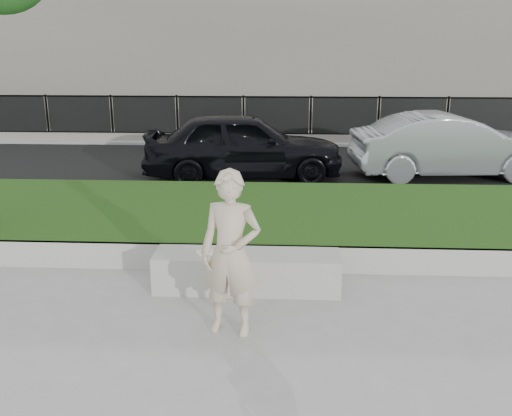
# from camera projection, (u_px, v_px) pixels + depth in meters

# --- Properties ---
(ground) EXTENTS (90.00, 90.00, 0.00)m
(ground) POSITION_uv_depth(u_px,v_px,m) (222.00, 301.00, 7.45)
(ground) COLOR gray
(ground) RESTS_ON ground
(grass_bank) EXTENTS (34.00, 4.00, 0.40)m
(grass_bank) POSITION_uv_depth(u_px,v_px,m) (240.00, 219.00, 10.27)
(grass_bank) COLOR #0F340D
(grass_bank) RESTS_ON ground
(grass_kerb) EXTENTS (34.00, 0.08, 0.40)m
(grass_kerb) POSITION_uv_depth(u_px,v_px,m) (229.00, 258.00, 8.39)
(grass_kerb) COLOR #AAA79F
(grass_kerb) RESTS_ON ground
(street) EXTENTS (34.00, 7.00, 0.04)m
(street) POSITION_uv_depth(u_px,v_px,m) (256.00, 166.00, 15.60)
(street) COLOR black
(street) RESTS_ON ground
(far_pavement) EXTENTS (34.00, 3.00, 0.12)m
(far_pavement) POSITION_uv_depth(u_px,v_px,m) (263.00, 138.00, 19.91)
(far_pavement) COLOR gray
(far_pavement) RESTS_ON ground
(iron_fence) EXTENTS (32.00, 0.30, 1.50)m
(iron_fence) POSITION_uv_depth(u_px,v_px,m) (262.00, 128.00, 18.81)
(iron_fence) COLOR slate
(iron_fence) RESTS_ON far_pavement
(building_facade) EXTENTS (34.00, 10.00, 10.00)m
(building_facade) POSITION_uv_depth(u_px,v_px,m) (270.00, 2.00, 25.25)
(building_facade) COLOR slate
(building_facade) RESTS_ON ground
(stone_bench) EXTENTS (2.51, 0.63, 0.51)m
(stone_bench) POSITION_uv_depth(u_px,v_px,m) (247.00, 271.00, 7.75)
(stone_bench) COLOR #AAA79F
(stone_bench) RESTS_ON ground
(man) EXTENTS (0.77, 0.58, 1.92)m
(man) POSITION_uv_depth(u_px,v_px,m) (231.00, 254.00, 6.41)
(man) COLOR beige
(man) RESTS_ON ground
(book) EXTENTS (0.26, 0.21, 0.03)m
(book) POSITION_uv_depth(u_px,v_px,m) (204.00, 252.00, 7.69)
(book) COLOR beige
(book) RESTS_ON stone_bench
(car_dark) EXTENTS (4.99, 2.46, 1.64)m
(car_dark) POSITION_uv_depth(u_px,v_px,m) (243.00, 145.00, 13.85)
(car_dark) COLOR black
(car_dark) RESTS_ON street
(car_silver) EXTENTS (4.90, 2.14, 1.57)m
(car_silver) POSITION_uv_depth(u_px,v_px,m) (450.00, 146.00, 13.98)
(car_silver) COLOR #909498
(car_silver) RESTS_ON street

